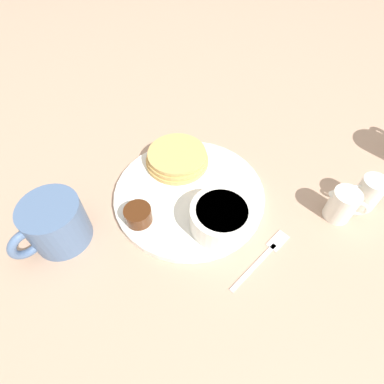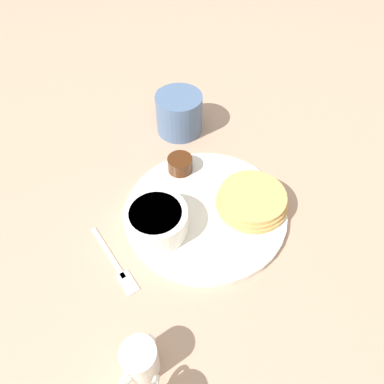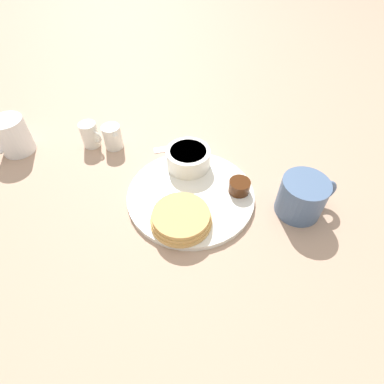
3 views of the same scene
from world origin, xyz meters
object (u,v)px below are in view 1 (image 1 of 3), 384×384
object	(u,v)px
coffee_mug	(55,224)
creamer_pitcher_far	(368,193)
bowl	(221,217)
creamer_pitcher_near	(342,205)
plate	(189,194)
fork	(265,254)

from	to	relation	value
coffee_mug	creamer_pitcher_far	world-z (taller)	coffee_mug
bowl	creamer_pitcher_near	world-z (taller)	creamer_pitcher_near
plate	coffee_mug	xyz separation A→B (m)	(0.22, -0.05, 0.04)
creamer_pitcher_far	fork	distance (m)	0.22
creamer_pitcher_far	plate	bearing A→B (deg)	-39.23
bowl	plate	bearing A→B (deg)	-89.87
plate	creamer_pitcher_far	size ratio (longest dim) A/B	4.14
creamer_pitcher_near	creamer_pitcher_far	bearing A→B (deg)	169.93
coffee_mug	creamer_pitcher_near	distance (m)	0.47
creamer_pitcher_near	fork	size ratio (longest dim) A/B	0.44
plate	creamer_pitcher_far	distance (m)	0.31
bowl	creamer_pitcher_far	size ratio (longest dim) A/B	1.53
coffee_mug	creamer_pitcher_near	size ratio (longest dim) A/B	1.98
coffee_mug	creamer_pitcher_near	world-z (taller)	coffee_mug
coffee_mug	fork	size ratio (longest dim) A/B	0.86
plate	coffee_mug	world-z (taller)	coffee_mug
creamer_pitcher_near	fork	distance (m)	0.16
bowl	fork	distance (m)	0.09
plate	creamer_pitcher_near	world-z (taller)	creamer_pitcher_near
coffee_mug	fork	xyz separation A→B (m)	(-0.25, 0.22, -0.04)
coffee_mug	creamer_pitcher_far	size ratio (longest dim) A/B	1.87
bowl	creamer_pitcher_far	xyz separation A→B (m)	(-0.24, 0.11, -0.00)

